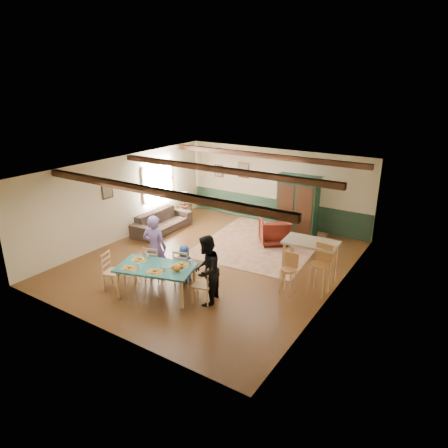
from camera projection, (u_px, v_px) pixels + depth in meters
The scene contains 35 objects.
floor at pixel (212, 261), 11.50m from camera, with size 8.00×8.00×0.00m, color #4D2C15.
wall_back at pixel (275, 187), 14.21m from camera, with size 7.00×0.02×2.70m, color beige.
wall_left at pixel (122, 198), 12.83m from camera, with size 0.02×8.00×2.70m, color beige.
wall_right at pixel (336, 243), 9.26m from camera, with size 0.02×8.00×2.70m, color beige.
ceiling at pixel (211, 169), 10.59m from camera, with size 7.00×8.00×0.02m, color silver.
wainscot_back at pixel (274, 211), 14.50m from camera, with size 6.95×0.03×0.90m, color #1F3929.
ceiling_beam_front at pixel (152, 191), 8.80m from camera, with size 6.95×0.16×0.16m, color black.
ceiling_beam_mid at pixel (220, 170), 10.93m from camera, with size 6.95×0.16×0.16m, color black.
ceiling_beam_back at pixel (264, 156), 12.99m from camera, with size 6.95×0.16×0.16m, color black.
window_left at pixel (158, 182), 14.09m from camera, with size 0.06×1.60×1.30m, color white, non-canonical shape.
picture_left_wall at pixel (107, 190), 12.20m from camera, with size 0.04×0.42×0.52m, color gray, non-canonical shape.
picture_back_a at pixel (244, 170), 14.69m from camera, with size 0.45×0.04×0.55m, color gray, non-canonical shape.
picture_back_b at pixel (219, 171), 15.31m from camera, with size 0.38×0.04×0.48m, color gray, non-canonical shape.
dining_table at pixel (157, 281), 9.57m from camera, with size 1.81×1.01×0.76m, color #206861, non-canonical shape.
dining_chair_far_left at pixel (154, 263), 10.30m from camera, with size 0.42×0.44×0.96m, color tan, non-canonical shape.
dining_chair_far_right at pixel (184, 266), 10.09m from camera, with size 0.42×0.44×0.96m, color tan, non-canonical shape.
dining_chair_end_left at pixel (114, 271), 9.84m from camera, with size 0.42×0.44×0.96m, color tan, non-canonical shape.
dining_chair_end_right at pixel (202, 284), 9.24m from camera, with size 0.42×0.44×0.96m, color tan, non-canonical shape.
person_man at pixel (155, 248), 10.24m from camera, with size 0.63×0.42×1.74m, color #7C5FA4.
person_woman at pixel (206, 270), 9.09m from camera, with size 0.81×0.63×1.66m, color black.
person_child at pixel (185, 264), 10.15m from camera, with size 0.50×0.32×1.01m, color #2A49AA.
cat at pixel (176, 268), 9.18m from camera, with size 0.36×0.14×0.18m, color #C87223, non-canonical shape.
place_setting_near_left at pixel (130, 266), 9.34m from camera, with size 0.40×0.30×0.11m, color orange, non-canonical shape.
place_setting_near_center at pixel (155, 270), 9.17m from camera, with size 0.40×0.30×0.11m, color orange, non-canonical shape.
place_setting_far_left at pixel (140, 258), 9.80m from camera, with size 0.40×0.30×0.11m, color orange, non-canonical shape.
place_setting_far_right at pixel (182, 263), 9.51m from camera, with size 0.40×0.30×0.11m, color orange, non-canonical shape.
area_rug at pixel (261, 243), 12.77m from camera, with size 3.44×4.08×0.01m, color beige.
armoire at pixel (297, 206), 13.12m from camera, with size 1.45×0.58×2.04m, color #133024.
armchair at pixel (274, 231), 12.64m from camera, with size 0.89×0.91×0.83m, color #45100D.
sofa at pixel (162, 221), 13.76m from camera, with size 2.33×0.91×0.68m, color #362922.
end_table at pixel (185, 212), 14.99m from camera, with size 0.44×0.44×0.54m, color black, non-canonical shape.
table_lamp at pixel (184, 198), 14.81m from camera, with size 0.28×0.28×0.50m, color tan, non-canonical shape.
counter_table at pixel (309, 262), 10.17m from camera, with size 1.34×0.78×1.12m, color beige, non-canonical shape.
bar_stool_left at pixel (288, 275), 9.59m from camera, with size 0.36×0.40×1.03m, color #BE834A, non-canonical shape.
bar_stool_right at pixel (320, 271), 9.52m from camera, with size 0.45×0.49×1.26m, color #BE834A, non-canonical shape.
Camera 1 is at (5.95, -8.61, 4.90)m, focal length 32.00 mm.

